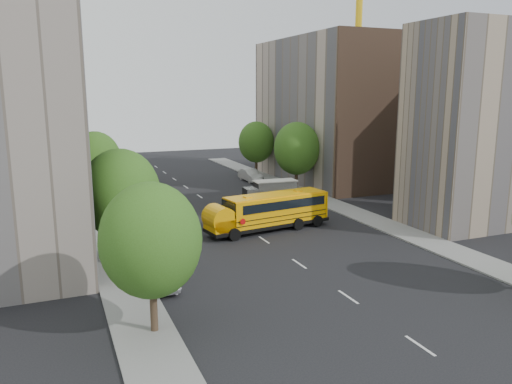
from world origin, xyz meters
TOP-DOWN VIEW (x-y plane):
  - ground at (0.00, 0.00)m, footprint 120.00×120.00m
  - sidewalk_left at (-11.50, 5.00)m, footprint 3.00×80.00m
  - sidewalk_right at (11.50, 5.00)m, footprint 3.00×80.00m
  - lane_markings at (0.00, 10.00)m, footprint 0.15×64.00m
  - building_left_cream at (-18.00, 6.00)m, footprint 10.00×26.00m
  - building_left_redbrick at (-18.00, 28.00)m, footprint 10.00×15.00m
  - building_right_near at (18.00, -4.50)m, footprint 10.00×7.00m
  - building_right_far at (18.00, 20.00)m, footprint 10.00×22.00m
  - building_right_sidewall at (18.00, 9.00)m, footprint 10.10×0.30m
  - tower_crane at (30.25, 28.00)m, footprint 28.50×1.20m
  - street_tree_0 at (-11.00, -14.00)m, footprint 4.80×4.80m
  - street_tree_1 at (-11.00, -4.00)m, footprint 5.12×5.12m
  - street_tree_2 at (-11.00, 14.00)m, footprint 4.99×4.99m
  - street_tree_4 at (11.00, 14.00)m, footprint 5.25×5.25m
  - street_tree_5 at (11.00, 26.00)m, footprint 4.86×4.86m
  - school_bus at (1.38, 0.50)m, footprint 11.27×4.05m
  - safari_truck at (6.02, 9.99)m, footprint 5.66×2.40m
  - parked_car_0 at (-9.60, -8.32)m, footprint 2.01×4.46m
  - parked_car_1 at (-9.60, 13.45)m, footprint 1.70×4.84m
  - parked_car_2 at (-9.60, 18.53)m, footprint 2.39×4.87m
  - parked_car_4 at (9.60, 15.50)m, footprint 1.92×4.25m
  - parked_car_5 at (8.80, 22.61)m, footprint 1.85×4.88m

SIDE VIEW (x-z plane):
  - ground at x=0.00m, z-range 0.00..0.00m
  - lane_markings at x=0.00m, z-range 0.00..0.01m
  - sidewalk_left at x=-11.50m, z-range 0.00..0.12m
  - sidewalk_right at x=11.50m, z-range 0.00..0.12m
  - parked_car_2 at x=-9.60m, z-range 0.00..1.33m
  - parked_car_4 at x=9.60m, z-range 0.00..1.42m
  - parked_car_0 at x=-9.60m, z-range 0.00..1.49m
  - parked_car_5 at x=8.80m, z-range 0.00..1.59m
  - parked_car_1 at x=-9.60m, z-range 0.00..1.59m
  - safari_truck at x=6.02m, z-range 0.07..2.44m
  - school_bus at x=1.38m, z-range 0.18..3.29m
  - street_tree_0 at x=-11.00m, z-range 0.94..8.35m
  - street_tree_5 at x=11.00m, z-range 0.95..8.46m
  - street_tree_2 at x=-11.00m, z-range 0.97..8.68m
  - street_tree_1 at x=-11.00m, z-range 1.00..8.90m
  - street_tree_4 at x=11.00m, z-range 1.02..9.13m
  - building_left_redbrick at x=-18.00m, z-range 0.00..13.00m
  - building_right_near at x=18.00m, z-range 0.00..17.00m
  - building_right_far at x=18.00m, z-range 0.00..18.00m
  - building_right_sidewall at x=18.00m, z-range 0.00..18.00m
  - building_left_cream at x=-18.00m, z-range 0.00..20.00m
  - tower_crane at x=30.25m, z-range 6.60..42.35m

